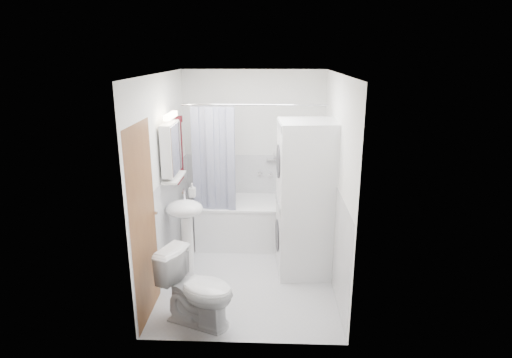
{
  "coord_description": "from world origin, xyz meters",
  "views": [
    {
      "loc": [
        0.28,
        -4.71,
        2.62
      ],
      "look_at": [
        0.08,
        0.15,
        1.18
      ],
      "focal_mm": 30.0,
      "sensor_mm": 36.0,
      "label": 1
    }
  ],
  "objects_px": {
    "toilet": "(198,289)",
    "sink": "(185,220)",
    "washer_dryer": "(306,199)",
    "bathtub": "(256,220)"
  },
  "relations": [
    {
      "from": "washer_dryer",
      "to": "toilet",
      "type": "xyz_separation_m",
      "value": [
        -1.13,
        -1.14,
        -0.56
      ]
    },
    {
      "from": "toilet",
      "to": "washer_dryer",
      "type": "bearing_deg",
      "value": -22.77
    },
    {
      "from": "washer_dryer",
      "to": "toilet",
      "type": "relative_size",
      "value": 2.45
    },
    {
      "from": "toilet",
      "to": "bathtub",
      "type": "bearing_deg",
      "value": 7.58
    },
    {
      "from": "washer_dryer",
      "to": "toilet",
      "type": "height_order",
      "value": "washer_dryer"
    },
    {
      "from": "sink",
      "to": "washer_dryer",
      "type": "bearing_deg",
      "value": 6.2
    },
    {
      "from": "sink",
      "to": "toilet",
      "type": "bearing_deg",
      "value": -72.82
    },
    {
      "from": "toilet",
      "to": "sink",
      "type": "bearing_deg",
      "value": 39.12
    },
    {
      "from": "bathtub",
      "to": "sink",
      "type": "xyz_separation_m",
      "value": [
        -0.8,
        -0.94,
        0.36
      ]
    },
    {
      "from": "sink",
      "to": "toilet",
      "type": "height_order",
      "value": "sink"
    }
  ]
}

